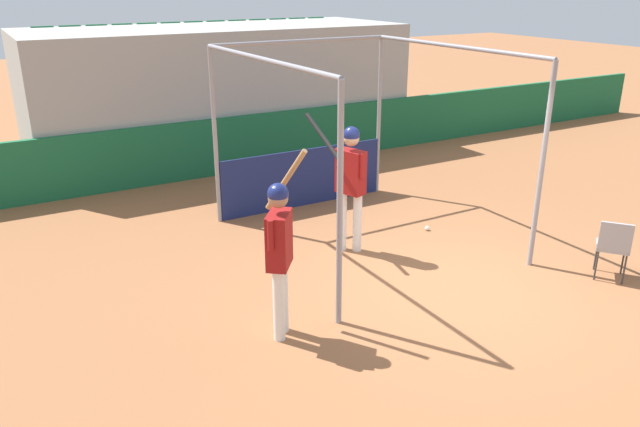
% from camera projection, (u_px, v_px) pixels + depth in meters
% --- Properties ---
extents(ground_plane, '(60.00, 60.00, 0.00)m').
position_uv_depth(ground_plane, '(451.00, 291.00, 8.03)').
color(ground_plane, '#935B38').
extents(outfield_wall, '(24.00, 0.12, 1.16)m').
position_uv_depth(outfield_wall, '(250.00, 143.00, 12.93)').
color(outfield_wall, '#196038').
rests_on(outfield_wall, ground).
extents(bleacher_section, '(8.15, 3.20, 2.84)m').
position_uv_depth(bleacher_section, '(218.00, 91.00, 13.98)').
color(bleacher_section, '#9E9E99').
rests_on(bleacher_section, ground).
extents(batting_cage, '(3.22, 3.83, 2.85)m').
position_uv_depth(batting_cage, '(328.00, 145.00, 9.95)').
color(batting_cage, gray).
rests_on(batting_cage, ground).
extents(player_batter, '(0.63, 0.79, 2.01)m').
position_uv_depth(player_batter, '(350.00, 177.00, 8.85)').
color(player_batter, white).
rests_on(player_batter, ground).
extents(player_waiting, '(0.60, 0.77, 2.11)m').
position_uv_depth(player_waiting, '(279.00, 246.00, 6.67)').
color(player_waiting, white).
rests_on(player_waiting, ground).
extents(folding_chair, '(0.56, 0.56, 0.84)m').
position_uv_depth(folding_chair, '(614.00, 244.00, 8.16)').
color(folding_chair, '#99999E').
rests_on(folding_chair, ground).
extents(baseball, '(0.07, 0.07, 0.07)m').
position_uv_depth(baseball, '(427.00, 228.00, 9.95)').
color(baseball, white).
rests_on(baseball, ground).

